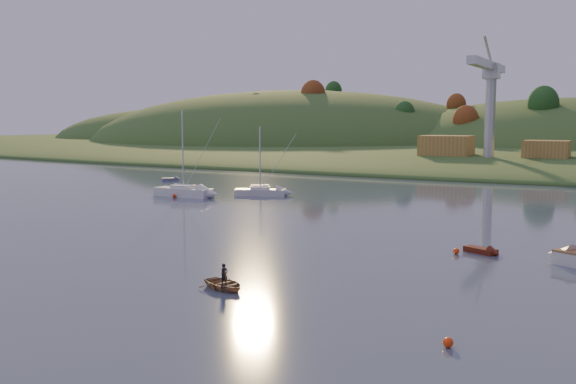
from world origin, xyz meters
The scene contains 20 objects.
far_shore centered at (0.00, 230.00, 0.00)m, with size 620.00×220.00×1.50m, color #344F1F.
shore_slope centered at (0.00, 165.00, 0.00)m, with size 640.00×150.00×7.00m, color #344F1F.
hill_left_far centered at (-160.00, 215.00, 0.00)m, with size 120.00×100.00×32.00m, color #344F1F.
hill_left centered at (-90.00, 200.00, 0.00)m, with size 170.00×140.00×44.00m, color #344F1F.
hill_center centered at (10.00, 210.00, 0.00)m, with size 140.00×120.00×36.00m, color #344F1F.
hillside_trees centered at (0.00, 185.00, 0.00)m, with size 280.00×50.00×32.00m, color #1A4A1B, non-canonical shape.
wharf centered at (5.00, 122.00, 1.20)m, with size 42.00×16.00×2.40m, color slate.
shed_west centered at (-8.00, 123.00, 4.80)m, with size 11.00×8.00×4.80m, color olive.
shed_east centered at (13.00, 124.00, 4.40)m, with size 9.00×7.00×4.00m, color olive.
dock_crane centered at (2.00, 118.39, 17.17)m, with size 3.20×28.00×20.30m.
sailboat_near centered at (-15.88, 56.07, 0.66)m, with size 7.31×4.92×9.82m.
sailboat_far centered at (-24.83, 50.12, 0.77)m, with size 8.78×2.79×12.12m.
canoe centered at (8.77, 12.07, 0.35)m, with size 2.38×3.34×0.69m, color #8F6D4E.
paddler centered at (8.77, 12.07, 0.71)m, with size 0.52×0.34×1.43m, color black.
red_tender centered at (20.92, 31.19, 0.22)m, with size 3.30×2.27×1.07m.
grey_dinghy centered at (-41.44, 68.10, 0.26)m, with size 3.00×3.46×1.26m.
buoy_0 centered at (24.00, 8.68, 0.25)m, with size 0.50×0.50×0.50m, color #F33A0C.
buoy_1 centered at (18.76, 30.03, 0.25)m, with size 0.50×0.50×0.50m, color #F33A0C.
buoy_2 centered at (-25.22, 48.52, 0.25)m, with size 0.50×0.50×0.50m, color #F33A0C.
buoy_3 centered at (-16.46, 63.38, 0.25)m, with size 0.50×0.50×0.50m, color #F33A0C.
Camera 1 is at (31.76, -20.56, 10.71)m, focal length 40.00 mm.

